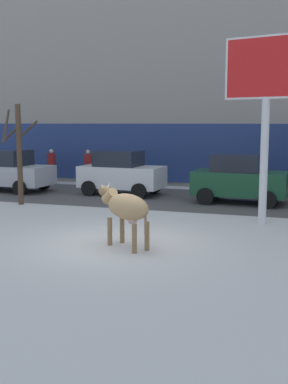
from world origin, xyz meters
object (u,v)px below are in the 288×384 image
object	(u,v)px
billboard	(267,79)
pedestrian_far_left	(52,166)
bare_tree_left_lot	(19,151)
car_darkgreen_hatchback	(239,179)
pedestrian_near_billboard	(88,167)
car_silver_sedan	(6,171)
car_white_hatchback	(121,173)
cow_tan	(126,208)

from	to	relation	value
billboard	pedestrian_far_left	world-z (taller)	billboard
billboard	bare_tree_left_lot	world-z (taller)	billboard
car_darkgreen_hatchback	pedestrian_near_billboard	world-z (taller)	car_darkgreen_hatchback
car_silver_sedan	bare_tree_left_lot	bearing A→B (deg)	-48.93
billboard	pedestrian_near_billboard	world-z (taller)	billboard
car_white_hatchback	pedestrian_near_billboard	world-z (taller)	car_white_hatchback
car_darkgreen_hatchback	bare_tree_left_lot	bearing A→B (deg)	-160.13
cow_tan	billboard	size ratio (longest dim) A/B	0.33
billboard	car_darkgreen_hatchback	world-z (taller)	billboard
car_silver_sedan	bare_tree_left_lot	distance (m)	4.07
car_white_hatchback	bare_tree_left_lot	world-z (taller)	bare_tree_left_lot
cow_tan	car_white_hatchback	world-z (taller)	car_white_hatchback
pedestrian_near_billboard	car_silver_sedan	bearing A→B (deg)	-131.13
billboard	bare_tree_left_lot	bearing A→B (deg)	175.23
car_silver_sedan	car_white_hatchback	size ratio (longest dim) A/B	1.20
pedestrian_far_left	bare_tree_left_lot	distance (m)	6.40
car_silver_sedan	bare_tree_left_lot	size ratio (longest dim) A/B	1.15
billboard	car_white_hatchback	distance (m)	8.24
cow_tan	pedestrian_near_billboard	distance (m)	12.23
cow_tan	billboard	bearing A→B (deg)	53.28
car_white_hatchback	pedestrian_far_left	world-z (taller)	car_white_hatchback
car_white_hatchback	car_darkgreen_hatchback	size ratio (longest dim) A/B	1.00
cow_tan	pedestrian_far_left	bearing A→B (deg)	126.53
billboard	pedestrian_near_billboard	size ratio (longest dim) A/B	3.21
car_white_hatchback	car_darkgreen_hatchback	bearing A→B (deg)	-7.58
billboard	car_silver_sedan	distance (m)	12.57
cow_tan	pedestrian_far_left	world-z (taller)	pedestrian_far_left
cow_tan	bare_tree_left_lot	bearing A→B (deg)	141.76
billboard	car_darkgreen_hatchback	size ratio (longest dim) A/B	1.55
car_white_hatchback	pedestrian_near_billboard	size ratio (longest dim) A/B	2.08
cow_tan	pedestrian_far_left	size ratio (longest dim) A/B	1.06
pedestrian_near_billboard	pedestrian_far_left	distance (m)	2.03
pedestrian_far_left	bare_tree_left_lot	bearing A→B (deg)	-71.97
car_darkgreen_hatchback	pedestrian_far_left	world-z (taller)	car_darkgreen_hatchback
car_darkgreen_hatchback	pedestrian_near_billboard	distance (m)	8.35
car_darkgreen_hatchback	pedestrian_far_left	xyz separation A→B (m)	(-9.76, 3.17, -0.05)
cow_tan	bare_tree_left_lot	xyz separation A→B (m)	(-5.98, 4.71, 1.02)
car_silver_sedan	pedestrian_far_left	size ratio (longest dim) A/B	2.49
cow_tan	bare_tree_left_lot	distance (m)	7.68
pedestrian_near_billboard	bare_tree_left_lot	bearing A→B (deg)	-90.73
car_white_hatchback	car_darkgreen_hatchback	xyz separation A→B (m)	(5.06, -0.67, 0.00)
pedestrian_near_billboard	bare_tree_left_lot	size ratio (longest dim) A/B	0.46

